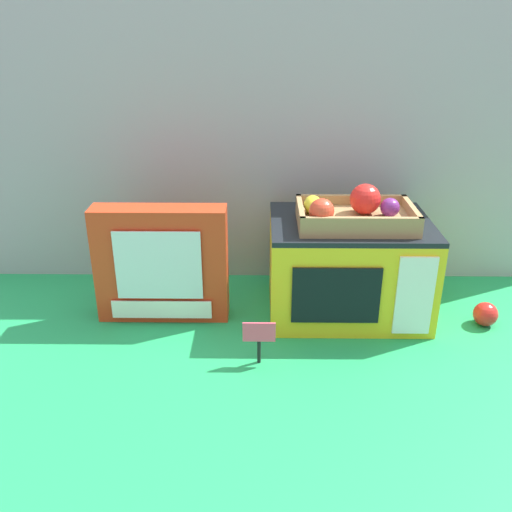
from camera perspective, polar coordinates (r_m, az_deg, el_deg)
name	(u,v)px	position (r m, az deg, el deg)	size (l,w,h in m)	color
ground_plane	(268,316)	(1.38, 1.31, -6.22)	(1.70, 1.70, 0.00)	#219E54
display_back_panel	(269,148)	(1.48, 1.36, 11.16)	(1.61, 0.03, 0.73)	#A0A3A8
toy_microwave	(348,267)	(1.37, 9.54, -1.10)	(0.38, 0.29, 0.24)	yellow
food_groups_crate	(353,213)	(1.29, 10.09, 4.40)	(0.27, 0.17, 0.10)	#A37F51
cookie_set_box	(161,265)	(1.33, -9.83, -0.91)	(0.32, 0.08, 0.28)	red
price_sign	(259,336)	(1.17, 0.32, -8.37)	(0.07, 0.01, 0.10)	black
loose_toy_apple	(485,314)	(1.44, 22.78, -5.60)	(0.06, 0.06, 0.06)	red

